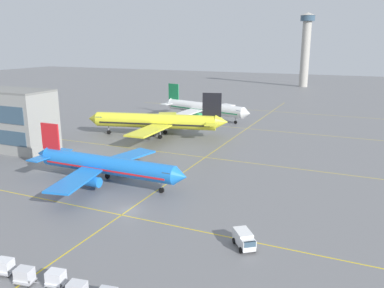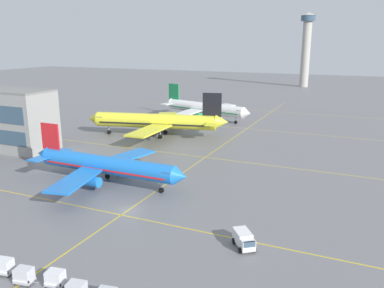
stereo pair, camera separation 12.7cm
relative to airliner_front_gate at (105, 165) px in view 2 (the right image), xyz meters
The scene contains 10 objects.
ground_plane 14.65m from the airliner_front_gate, 39.34° to the right, with size 600.00×600.00×0.00m, color slate.
airliner_front_gate is the anchor object (origin of this frame).
airliner_second_row 39.75m from the airliner_front_gate, 104.37° to the left, with size 41.30×35.12×12.95m.
airliner_third_row 68.78m from the airliner_front_gate, 96.27° to the left, with size 36.80×31.34×11.58m.
taxiway_markings 43.25m from the airliner_front_gate, 75.25° to the left, with size 117.11×154.51×0.01m.
service_truck_red_van 34.15m from the airliner_front_gate, 22.14° to the right, with size 3.95×4.39×2.10m.
baggage_cart_row_second 31.32m from the airliner_front_gate, 75.79° to the right, with size 2.85×2.00×1.86m.
baggage_cart_row_middle 32.81m from the airliner_front_gate, 69.84° to the right, with size 2.85×2.00×1.86m.
baggage_cart_row_fourth 33.31m from the airliner_front_gate, 63.36° to the right, with size 2.85×2.00×1.86m.
control_tower 192.59m from the airliner_front_gate, 87.55° to the left, with size 8.82×8.82×43.66m.
Camera 2 is at (33.47, -49.57, 26.38)m, focal length 36.72 mm.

